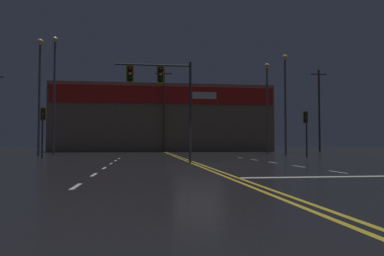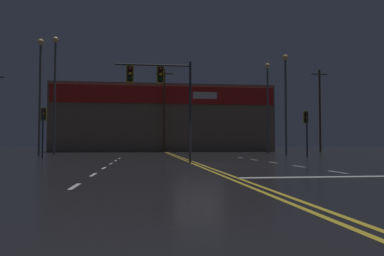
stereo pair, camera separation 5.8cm
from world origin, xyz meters
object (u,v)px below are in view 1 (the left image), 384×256
Objects in this scene: streetlight_near_left at (285,91)px; streetlight_near_right at (40,82)px; streetlight_median_approach at (267,96)px; traffic_signal_corner_northwest at (43,121)px; traffic_signal_corner_northeast at (306,123)px; streetlight_far_left at (54,81)px; traffic_signal_median at (160,85)px.

streetlight_near_left is 0.94× the size of streetlight_near_right.
traffic_signal_corner_northwest is at bearing -154.34° from streetlight_median_approach.
traffic_signal_corner_northeast is 24.01m from streetlight_far_left.
traffic_signal_corner_northeast is at bearing -94.42° from streetlight_near_left.
streetlight_median_approach is (-0.12, 4.98, 0.11)m from streetlight_near_left.
streetlight_far_left is (-22.39, 3.14, 0.99)m from streetlight_near_left.
traffic_signal_median is at bearing -60.50° from streetlight_far_left.
streetlight_median_approach is at bearing 88.32° from traffic_signal_corner_northeast.
streetlight_median_approach is at bearing 4.72° from streetlight_far_left.
streetlight_far_left is at bearing 158.56° from traffic_signal_corner_northeast.
streetlight_median_approach is (0.31, 10.46, 3.58)m from traffic_signal_corner_northeast.
streetlight_near_right is at bearing -179.30° from streetlight_near_left.
traffic_signal_corner_northeast is 23.36m from streetlight_near_right.
traffic_signal_median is at bearing -53.28° from streetlight_near_right.
streetlight_far_left is (-9.56, 16.89, 2.81)m from traffic_signal_median.
streetlight_median_approach is 22.36m from streetlight_far_left.
traffic_signal_corner_northeast is at bearing 33.68° from traffic_signal_median.
streetlight_median_approach reaches higher than traffic_signal_corner_northwest.
traffic_signal_corner_northeast is (20.87, -0.29, -0.06)m from traffic_signal_corner_northwest.
traffic_signal_corner_northwest is at bearing -72.15° from streetlight_near_right.
traffic_signal_corner_northeast is 0.36× the size of streetlight_near_right.
streetlight_far_left is (-1.09, 8.34, 4.40)m from traffic_signal_corner_northwest.
streetlight_near_right reaches higher than traffic_signal_corner_northeast.
streetlight_near_right is at bearing 126.72° from traffic_signal_median.
traffic_signal_corner_northeast is (12.40, 8.27, -1.64)m from traffic_signal_median.
traffic_signal_corner_northwest is at bearing -166.28° from streetlight_near_left.
streetlight_far_left is at bearing 81.77° from streetlight_near_right.
traffic_signal_median is at bearing -146.32° from traffic_signal_corner_northeast.
streetlight_far_left is at bearing 119.50° from traffic_signal_median.
streetlight_near_right is (-1.58, 4.92, 3.75)m from traffic_signal_corner_northwest.
traffic_signal_median is 19.61m from streetlight_far_left.
streetlight_far_left reaches higher than traffic_signal_median.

